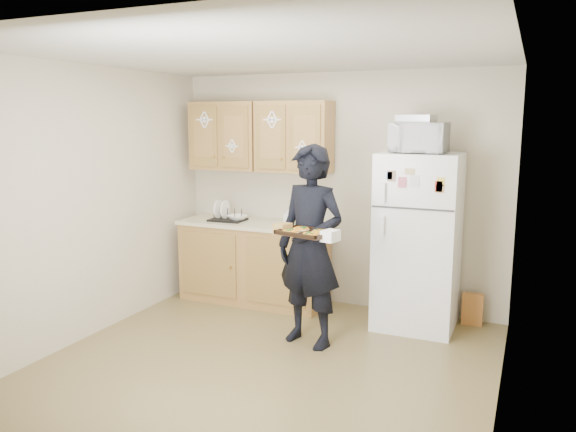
{
  "coord_description": "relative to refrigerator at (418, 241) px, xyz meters",
  "views": [
    {
      "loc": [
        1.93,
        -3.91,
        2.01
      ],
      "look_at": [
        0.01,
        0.45,
        1.19
      ],
      "focal_mm": 35.0,
      "sensor_mm": 36.0,
      "label": 1
    }
  ],
  "objects": [
    {
      "name": "base_cabinet",
      "position": [
        -1.8,
        0.05,
        -0.42
      ],
      "size": [
        1.6,
        0.6,
        0.86
      ],
      "primitive_type": "cube",
      "color": "olive",
      "rests_on": "floor"
    },
    {
      "name": "pizza_front_right",
      "position": [
        -0.64,
        -1.22,
        0.25
      ],
      "size": [
        0.14,
        0.14,
        0.02
      ],
      "primitive_type": "cylinder",
      "color": "orange",
      "rests_on": "baking_tray"
    },
    {
      "name": "pizza_back_right",
      "position": [
        -0.6,
        -1.08,
        0.25
      ],
      "size": [
        0.14,
        0.14,
        0.02
      ],
      "primitive_type": "cylinder",
      "color": "orange",
      "rests_on": "baking_tray"
    },
    {
      "name": "wall_front",
      "position": [
        -0.95,
        -3.23,
        0.4
      ],
      "size": [
        3.6,
        0.04,
        2.5
      ],
      "primitive_type": "cube",
      "color": "beige",
      "rests_on": "floor"
    },
    {
      "name": "pizza_front_left",
      "position": [
        -0.83,
        -1.17,
        0.25
      ],
      "size": [
        0.14,
        0.14,
        0.02
      ],
      "primitive_type": "cylinder",
      "color": "orange",
      "rests_on": "baking_tray"
    },
    {
      "name": "bowl",
      "position": [
        -1.98,
        -0.0,
        0.09
      ],
      "size": [
        0.26,
        0.26,
        0.05
      ],
      "primitive_type": "imported",
      "rotation": [
        0.0,
        0.0,
        -0.32
      ],
      "color": "white",
      "rests_on": "dish_rack"
    },
    {
      "name": "pizza_back_left",
      "position": [
        -0.8,
        -1.03,
        0.25
      ],
      "size": [
        0.14,
        0.14,
        0.02
      ],
      "primitive_type": "cylinder",
      "color": "orange",
      "rests_on": "baking_tray"
    },
    {
      "name": "microwave",
      "position": [
        -0.02,
        -0.05,
        0.99
      ],
      "size": [
        0.52,
        0.36,
        0.28
      ],
      "primitive_type": "imported",
      "rotation": [
        0.0,
        0.0,
        -0.04
      ],
      "color": "white",
      "rests_on": "refrigerator"
    },
    {
      "name": "foil_pan",
      "position": [
        -0.06,
        -0.02,
        1.17
      ],
      "size": [
        0.36,
        0.28,
        0.07
      ],
      "primitive_type": "cube",
      "rotation": [
        0.0,
        0.0,
        -0.15
      ],
      "color": "silver",
      "rests_on": "microwave"
    },
    {
      "name": "countertop",
      "position": [
        -1.8,
        0.05,
        0.03
      ],
      "size": [
        1.64,
        0.64,
        0.04
      ],
      "primitive_type": "cube",
      "color": "beige",
      "rests_on": "base_cabinet"
    },
    {
      "name": "floor",
      "position": [
        -0.95,
        -1.43,
        -0.85
      ],
      "size": [
        3.6,
        3.6,
        0.0
      ],
      "primitive_type": "plane",
      "color": "brown",
      "rests_on": "ground"
    },
    {
      "name": "dish_rack",
      "position": [
        -2.1,
        -0.0,
        0.13
      ],
      "size": [
        0.39,
        0.3,
        0.15
      ],
      "primitive_type": "cube",
      "rotation": [
        0.0,
        0.0,
        0.05
      ],
      "color": "black",
      "rests_on": "countertop"
    },
    {
      "name": "wall_right",
      "position": [
        0.85,
        -1.43,
        0.4
      ],
      "size": [
        0.04,
        3.6,
        2.5
      ],
      "primitive_type": "cube",
      "color": "beige",
      "rests_on": "floor"
    },
    {
      "name": "soap_bottle",
      "position": [
        -1.36,
        -0.02,
        0.15
      ],
      "size": [
        0.11,
        0.11,
        0.21
      ],
      "primitive_type": "imported",
      "rotation": [
        0.0,
        0.0,
        0.24
      ],
      "color": "white",
      "rests_on": "countertop"
    },
    {
      "name": "person",
      "position": [
        -0.79,
        -0.83,
        0.05
      ],
      "size": [
        0.74,
        0.58,
        1.8
      ],
      "primitive_type": "imported",
      "rotation": [
        0.0,
        0.0,
        -0.25
      ],
      "color": "black",
      "rests_on": "floor"
    },
    {
      "name": "wall_left",
      "position": [
        -2.75,
        -1.43,
        0.4
      ],
      "size": [
        0.04,
        3.6,
        2.5
      ],
      "primitive_type": "cube",
      "color": "beige",
      "rests_on": "floor"
    },
    {
      "name": "wall_back",
      "position": [
        -0.95,
        0.37,
        0.4
      ],
      "size": [
        3.6,
        0.04,
        2.5
      ],
      "primitive_type": "cube",
      "color": "beige",
      "rests_on": "floor"
    },
    {
      "name": "ceiling",
      "position": [
        -0.95,
        -1.43,
        1.65
      ],
      "size": [
        3.6,
        3.6,
        0.0
      ],
      "primitive_type": "plane",
      "color": "beige",
      "rests_on": "wall_back"
    },
    {
      "name": "cereal_box",
      "position": [
        0.52,
        0.24,
        -0.69
      ],
      "size": [
        0.2,
        0.07,
        0.32
      ],
      "primitive_type": "cube",
      "color": "gold",
      "rests_on": "floor"
    },
    {
      "name": "refrigerator",
      "position": [
        0.0,
        0.0,
        0.0
      ],
      "size": [
        0.75,
        0.7,
        1.7
      ],
      "primitive_type": "cube",
      "color": "white",
      "rests_on": "floor"
    },
    {
      "name": "baking_tray",
      "position": [
        -0.72,
        -1.13,
        0.23
      ],
      "size": [
        0.49,
        0.41,
        0.04
      ],
      "primitive_type": "cube",
      "rotation": [
        0.0,
        0.0,
        -0.25
      ],
      "color": "black",
      "rests_on": "person"
    },
    {
      "name": "upper_cab_right",
      "position": [
        -1.38,
        0.18,
        0.98
      ],
      "size": [
        0.8,
        0.33,
        0.75
      ],
      "primitive_type": "cube",
      "color": "olive",
      "rests_on": "wall_back"
    },
    {
      "name": "upper_cab_left",
      "position": [
        -2.2,
        0.18,
        0.98
      ],
      "size": [
        0.8,
        0.33,
        0.75
      ],
      "primitive_type": "cube",
      "color": "olive",
      "rests_on": "wall_back"
    }
  ]
}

